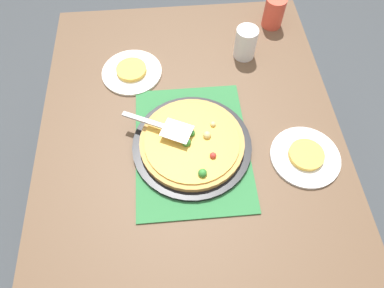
# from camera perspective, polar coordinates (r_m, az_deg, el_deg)

# --- Properties ---
(ground_plane) EXTENTS (8.00, 8.00, 0.00)m
(ground_plane) POSITION_cam_1_polar(r_m,az_deg,el_deg) (1.77, -0.00, -12.75)
(ground_plane) COLOR #3D4247
(dining_table) EXTENTS (1.40, 1.00, 0.75)m
(dining_table) POSITION_cam_1_polar(r_m,az_deg,el_deg) (1.17, -0.00, -3.20)
(dining_table) COLOR brown
(dining_table) RESTS_ON ground_plane
(placemat) EXTENTS (0.48, 0.36, 0.01)m
(placemat) POSITION_cam_1_polar(r_m,az_deg,el_deg) (1.08, -0.00, -0.46)
(placemat) COLOR #2D753D
(placemat) RESTS_ON dining_table
(pizza_pan) EXTENTS (0.38, 0.38, 0.01)m
(pizza_pan) POSITION_cam_1_polar(r_m,az_deg,el_deg) (1.07, -0.00, -0.19)
(pizza_pan) COLOR black
(pizza_pan) RESTS_ON placemat
(pizza) EXTENTS (0.33, 0.33, 0.05)m
(pizza) POSITION_cam_1_polar(r_m,az_deg,el_deg) (1.05, 0.03, 0.34)
(pizza) COLOR tan
(pizza) RESTS_ON pizza_pan
(plate_near_left) EXTENTS (0.22, 0.22, 0.01)m
(plate_near_left) POSITION_cam_1_polar(r_m,az_deg,el_deg) (1.11, 18.72, -2.06)
(plate_near_left) COLOR white
(plate_near_left) RESTS_ON dining_table
(plate_far_right) EXTENTS (0.22, 0.22, 0.01)m
(plate_far_right) POSITION_cam_1_polar(r_m,az_deg,el_deg) (1.28, -10.20, 11.96)
(plate_far_right) COLOR white
(plate_far_right) RESTS_ON dining_table
(served_slice_left) EXTENTS (0.11, 0.11, 0.02)m
(served_slice_left) POSITION_cam_1_polar(r_m,az_deg,el_deg) (1.10, 18.91, -1.74)
(served_slice_left) COLOR #EAB747
(served_slice_left) RESTS_ON plate_near_left
(served_slice_right) EXTENTS (0.11, 0.11, 0.02)m
(served_slice_right) POSITION_cam_1_polar(r_m,az_deg,el_deg) (1.27, -10.29, 12.35)
(served_slice_right) COLOR #EAB747
(served_slice_right) RESTS_ON plate_far_right
(cup_near) EXTENTS (0.08, 0.08, 0.12)m
(cup_near) POSITION_cam_1_polar(r_m,az_deg,el_deg) (1.46, 13.79, 20.97)
(cup_near) COLOR #E04C38
(cup_near) RESTS_ON dining_table
(cup_far) EXTENTS (0.08, 0.08, 0.12)m
(cup_far) POSITION_cam_1_polar(r_m,az_deg,el_deg) (1.30, 9.12, 16.64)
(cup_far) COLOR white
(cup_far) RESTS_ON dining_table
(pizza_server) EXTENTS (0.14, 0.23, 0.01)m
(pizza_server) POSITION_cam_1_polar(r_m,az_deg,el_deg) (1.04, -5.04, 3.03)
(pizza_server) COLOR silver
(pizza_server) RESTS_ON pizza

